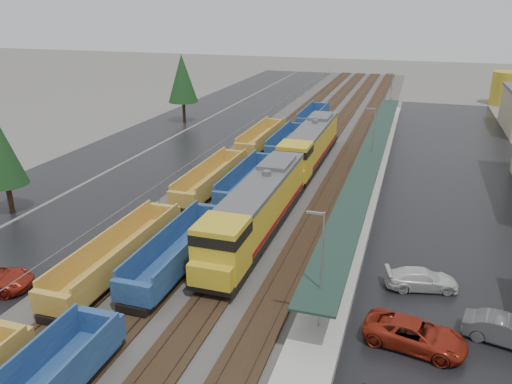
{
  "coord_description": "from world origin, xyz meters",
  "views": [
    {
      "loc": [
        13.53,
        -4.6,
        18.51
      ],
      "look_at": [
        0.21,
        36.9,
        2.0
      ],
      "focal_mm": 35.0,
      "sensor_mm": 36.0,
      "label": 1
    }
  ],
  "objects_px": {
    "locomotive_lead": "(256,210)",
    "storage_tank": "(508,88)",
    "locomotive_trail": "(310,145)",
    "parked_car_east_e": "(507,331)",
    "well_string_yellow": "(119,255)",
    "parked_car_east_b": "(415,334)",
    "parked_car_east_c": "(422,279)",
    "well_string_blue": "(220,211)"
  },
  "relations": [
    {
      "from": "well_string_blue",
      "to": "parked_car_east_b",
      "type": "height_order",
      "value": "well_string_blue"
    },
    {
      "from": "locomotive_lead",
      "to": "locomotive_trail",
      "type": "bearing_deg",
      "value": 90.0
    },
    {
      "from": "parked_car_east_e",
      "to": "parked_car_east_b",
      "type": "bearing_deg",
      "value": 122.16
    },
    {
      "from": "locomotive_lead",
      "to": "locomotive_trail",
      "type": "relative_size",
      "value": 1.0
    },
    {
      "from": "well_string_blue",
      "to": "parked_car_east_e",
      "type": "distance_m",
      "value": 24.41
    },
    {
      "from": "locomotive_lead",
      "to": "parked_car_east_c",
      "type": "xyz_separation_m",
      "value": [
        13.24,
        -3.91,
        -1.9
      ]
    },
    {
      "from": "well_string_yellow",
      "to": "parked_car_east_c",
      "type": "distance_m",
      "value": 21.65
    },
    {
      "from": "locomotive_lead",
      "to": "parked_car_east_b",
      "type": "bearing_deg",
      "value": -39.26
    },
    {
      "from": "well_string_yellow",
      "to": "well_string_blue",
      "type": "bearing_deg",
      "value": 68.2
    },
    {
      "from": "well_string_yellow",
      "to": "well_string_blue",
      "type": "distance_m",
      "value": 10.77
    },
    {
      "from": "parked_car_east_b",
      "to": "locomotive_lead",
      "type": "bearing_deg",
      "value": 60.79
    },
    {
      "from": "well_string_yellow",
      "to": "parked_car_east_b",
      "type": "height_order",
      "value": "well_string_yellow"
    },
    {
      "from": "parked_car_east_b",
      "to": "parked_car_east_c",
      "type": "height_order",
      "value": "parked_car_east_b"
    },
    {
      "from": "locomotive_trail",
      "to": "storage_tank",
      "type": "xyz_separation_m",
      "value": [
        28.27,
        50.39,
        0.55
      ]
    },
    {
      "from": "parked_car_east_c",
      "to": "well_string_blue",
      "type": "bearing_deg",
      "value": 57.5
    },
    {
      "from": "storage_tank",
      "to": "parked_car_east_c",
      "type": "xyz_separation_m",
      "value": [
        -15.03,
        -75.3,
        -2.44
      ]
    },
    {
      "from": "well_string_yellow",
      "to": "well_string_blue",
      "type": "xyz_separation_m",
      "value": [
        4.0,
        10.0,
        0.01
      ]
    },
    {
      "from": "well_string_yellow",
      "to": "parked_car_east_b",
      "type": "bearing_deg",
      "value": -6.92
    },
    {
      "from": "well_string_yellow",
      "to": "parked_car_east_e",
      "type": "relative_size",
      "value": 17.99
    },
    {
      "from": "locomotive_trail",
      "to": "well_string_blue",
      "type": "xyz_separation_m",
      "value": [
        -4.0,
        -19.03,
        -1.38
      ]
    },
    {
      "from": "locomotive_trail",
      "to": "parked_car_east_e",
      "type": "height_order",
      "value": "locomotive_trail"
    },
    {
      "from": "locomotive_lead",
      "to": "parked_car_east_e",
      "type": "bearing_deg",
      "value": -25.67
    },
    {
      "from": "locomotive_trail",
      "to": "parked_car_east_c",
      "type": "relative_size",
      "value": 4.46
    },
    {
      "from": "well_string_yellow",
      "to": "parked_car_east_e",
      "type": "xyz_separation_m",
      "value": [
        25.98,
        -0.61,
        -0.42
      ]
    },
    {
      "from": "locomotive_trail",
      "to": "parked_car_east_e",
      "type": "bearing_deg",
      "value": -58.76
    },
    {
      "from": "locomotive_lead",
      "to": "well_string_blue",
      "type": "height_order",
      "value": "locomotive_lead"
    },
    {
      "from": "locomotive_trail",
      "to": "parked_car_east_c",
      "type": "xyz_separation_m",
      "value": [
        13.24,
        -24.91,
        -1.9
      ]
    },
    {
      "from": "storage_tank",
      "to": "parked_car_east_e",
      "type": "height_order",
      "value": "storage_tank"
    },
    {
      "from": "locomotive_trail",
      "to": "well_string_yellow",
      "type": "height_order",
      "value": "locomotive_trail"
    },
    {
      "from": "locomotive_lead",
      "to": "parked_car_east_c",
      "type": "bearing_deg",
      "value": -16.45
    },
    {
      "from": "well_string_blue",
      "to": "parked_car_east_c",
      "type": "distance_m",
      "value": 18.23
    },
    {
      "from": "parked_car_east_b",
      "to": "parked_car_east_c",
      "type": "bearing_deg",
      "value": 7.33
    },
    {
      "from": "locomotive_trail",
      "to": "well_string_yellow",
      "type": "distance_m",
      "value": 30.14
    },
    {
      "from": "storage_tank",
      "to": "parked_car_east_e",
      "type": "bearing_deg",
      "value": -97.33
    },
    {
      "from": "locomotive_lead",
      "to": "well_string_blue",
      "type": "xyz_separation_m",
      "value": [
        -4.0,
        1.97,
        -1.38
      ]
    },
    {
      "from": "well_string_blue",
      "to": "storage_tank",
      "type": "relative_size",
      "value": 15.24
    },
    {
      "from": "parked_car_east_c",
      "to": "parked_car_east_e",
      "type": "xyz_separation_m",
      "value": [
        4.73,
        -4.73,
        0.08
      ]
    },
    {
      "from": "locomotive_trail",
      "to": "parked_car_east_e",
      "type": "relative_size",
      "value": 4.54
    },
    {
      "from": "locomotive_trail",
      "to": "parked_car_east_c",
      "type": "height_order",
      "value": "locomotive_trail"
    },
    {
      "from": "well_string_yellow",
      "to": "parked_car_east_b",
      "type": "xyz_separation_m",
      "value": [
        20.93,
        -2.54,
        -0.42
      ]
    },
    {
      "from": "locomotive_lead",
      "to": "storage_tank",
      "type": "bearing_deg",
      "value": 68.4
    },
    {
      "from": "locomotive_trail",
      "to": "parked_car_east_b",
      "type": "distance_m",
      "value": 34.16
    }
  ]
}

